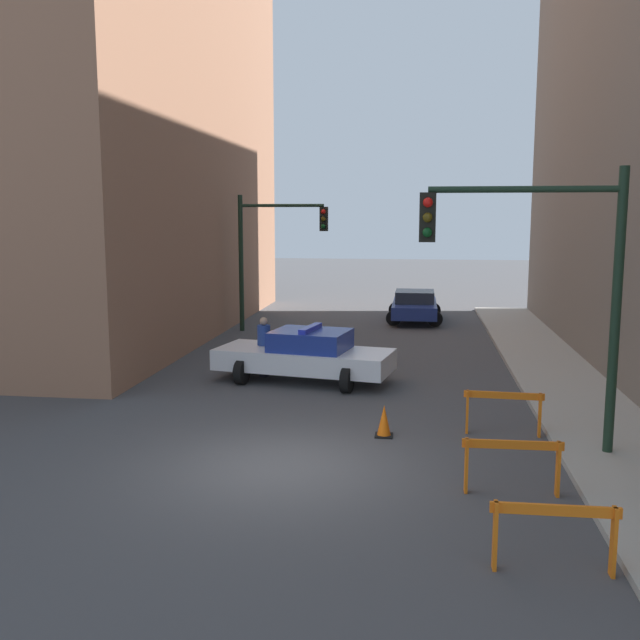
% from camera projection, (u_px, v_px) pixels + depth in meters
% --- Properties ---
extents(ground_plane, '(120.00, 120.00, 0.00)m').
position_uv_depth(ground_plane, '(282.00, 467.00, 12.76)').
color(ground_plane, '#424244').
extents(building_corner_left, '(14.00, 20.00, 23.31)m').
position_uv_depth(building_corner_left, '(34.00, 19.00, 26.40)').
color(building_corner_left, '#93664C').
rests_on(building_corner_left, ground_plane).
extents(traffic_light_near, '(3.64, 0.35, 5.20)m').
position_uv_depth(traffic_light_near, '(551.00, 267.00, 12.87)').
color(traffic_light_near, black).
rests_on(traffic_light_near, sidewalk_right).
extents(traffic_light_far, '(3.44, 0.35, 5.20)m').
position_uv_depth(traffic_light_far, '(269.00, 243.00, 27.00)').
color(traffic_light_far, black).
rests_on(traffic_light_far, ground_plane).
extents(police_car, '(4.96, 2.89, 1.52)m').
position_uv_depth(police_car, '(306.00, 355.00, 19.16)').
color(police_car, white).
rests_on(police_car, ground_plane).
extents(parked_car_near, '(2.28, 4.31, 1.31)m').
position_uv_depth(parked_car_near, '(415.00, 305.00, 29.95)').
color(parked_car_near, navy).
rests_on(parked_car_near, ground_plane).
extents(pedestrian_crossing, '(0.50, 0.50, 1.66)m').
position_uv_depth(pedestrian_crossing, '(264.00, 346.00, 19.78)').
color(pedestrian_crossing, black).
rests_on(pedestrian_crossing, ground_plane).
extents(barrier_front, '(1.60, 0.18, 0.90)m').
position_uv_depth(barrier_front, '(554.00, 526.00, 8.90)').
color(barrier_front, orange).
rests_on(barrier_front, ground_plane).
extents(barrier_mid, '(1.60, 0.20, 0.90)m').
position_uv_depth(barrier_mid, '(512.00, 458.00, 11.41)').
color(barrier_mid, orange).
rests_on(barrier_mid, ground_plane).
extents(barrier_back, '(1.60, 0.23, 0.90)m').
position_uv_depth(barrier_back, '(503.00, 406.00, 14.51)').
color(barrier_back, orange).
rests_on(barrier_back, ground_plane).
extents(traffic_cone, '(0.36, 0.36, 0.66)m').
position_uv_depth(traffic_cone, '(384.00, 421.00, 14.45)').
color(traffic_cone, black).
rests_on(traffic_cone, ground_plane).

